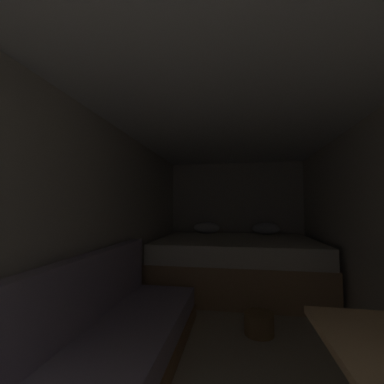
{
  "coord_description": "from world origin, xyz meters",
  "views": [
    {
      "loc": [
        0.02,
        -0.48,
        1.15
      ],
      "look_at": [
        -0.49,
        2.48,
        1.33
      ],
      "focal_mm": 24.26,
      "sensor_mm": 36.0,
      "label": 1
    }
  ],
  "objects": [
    {
      "name": "ceiling_slab",
      "position": [
        0.0,
        1.8,
        1.98
      ],
      "size": [
        2.41,
        4.89,
        0.05
      ],
      "primitive_type": "cube",
      "color": "white",
      "rests_on": "wall_left"
    },
    {
      "name": "bed",
      "position": [
        0.0,
        3.35,
        0.36
      ],
      "size": [
        2.19,
        1.71,
        0.9
      ],
      "color": "tan",
      "rests_on": "ground"
    },
    {
      "name": "wall_back",
      "position": [
        0.0,
        4.27,
        0.98
      ],
      "size": [
        2.41,
        0.05,
        1.95
      ],
      "primitive_type": "cube",
      "color": "beige",
      "rests_on": "ground"
    },
    {
      "name": "wall_left",
      "position": [
        -1.18,
        1.8,
        0.98
      ],
      "size": [
        0.05,
        4.89,
        1.95
      ],
      "primitive_type": "cube",
      "color": "beige",
      "rests_on": "ground"
    },
    {
      "name": "sofa_left",
      "position": [
        -0.84,
        1.11,
        0.24
      ],
      "size": [
        0.73,
        2.4,
        0.8
      ],
      "color": "#9E7247",
      "rests_on": "ground"
    },
    {
      "name": "wicker_basket",
      "position": [
        0.21,
        2.02,
        0.09
      ],
      "size": [
        0.27,
        0.27,
        0.19
      ],
      "color": "olive",
      "rests_on": "ground"
    },
    {
      "name": "ground_plane",
      "position": [
        0.0,
        1.8,
        0.0
      ],
      "size": [
        6.89,
        6.89,
        0.0
      ],
      "primitive_type": "plane",
      "color": "beige"
    }
  ]
}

